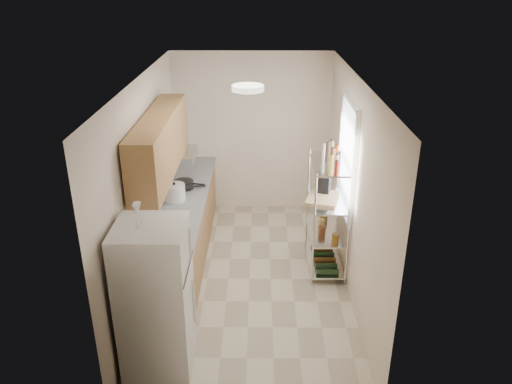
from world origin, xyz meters
TOP-DOWN VIEW (x-y plane):
  - room at (0.00, 0.00)m, footprint 2.52×4.42m
  - counter_run at (-0.92, 0.44)m, footprint 0.63×3.51m
  - upper_cabinets at (-1.05, 0.10)m, footprint 0.33×2.20m
  - range_hood at (-1.00, 0.90)m, footprint 0.50×0.60m
  - window at (1.23, 0.35)m, footprint 0.06×1.00m
  - bakers_rack at (1.00, 0.30)m, footprint 0.45×0.90m
  - ceiling_dome at (0.00, -0.30)m, footprint 0.34×0.34m
  - refrigerator at (-0.87, -1.55)m, footprint 0.65×0.65m
  - wine_glass_a at (-0.97, -1.49)m, footprint 0.07×0.07m
  - wine_glass_b at (-0.96, -1.55)m, footprint 0.08×0.08m
  - rice_cooker at (-1.00, 0.50)m, footprint 0.28×0.28m
  - frying_pan_large at (-0.96, 1.05)m, footprint 0.35×0.35m
  - frying_pan_small at (-0.90, 0.89)m, footprint 0.25×0.25m
  - cutting_board at (0.94, 0.31)m, footprint 0.49×0.57m
  - espresso_machine at (0.97, 0.51)m, footprint 0.22×0.27m
  - storage_bag at (1.01, 0.62)m, footprint 0.10×0.13m

SIDE VIEW (x-z plane):
  - counter_run at x=-0.92m, z-range 0.00..0.90m
  - storage_bag at x=1.01m, z-range 0.56..0.70m
  - refrigerator at x=-0.87m, z-range 0.00..1.59m
  - frying_pan_small at x=-0.90m, z-range 0.90..0.94m
  - frying_pan_large at x=-0.96m, z-range 0.90..0.95m
  - rice_cooker at x=-1.00m, z-range 0.90..1.13m
  - cutting_board at x=0.94m, z-range 1.01..1.04m
  - bakers_rack at x=1.00m, z-range 0.24..1.97m
  - espresso_machine at x=0.97m, z-range 1.01..1.29m
  - room at x=0.00m, z-range -0.01..2.61m
  - range_hood at x=-1.00m, z-range 1.33..1.45m
  - window at x=1.23m, z-range 0.82..2.28m
  - wine_glass_a at x=-0.97m, z-range 1.59..1.79m
  - wine_glass_b at x=-0.96m, z-range 1.59..1.80m
  - upper_cabinets at x=-1.05m, z-range 1.45..2.17m
  - ceiling_dome at x=0.00m, z-range 2.54..2.60m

